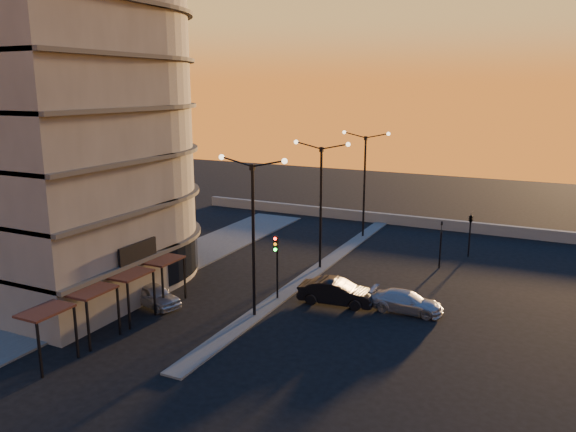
% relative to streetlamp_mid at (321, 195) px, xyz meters
% --- Properties ---
extents(ground, '(120.00, 120.00, 0.00)m').
position_rel_streetlamp_mid_xyz_m(ground, '(0.00, -10.00, -5.59)').
color(ground, black).
rests_on(ground, ground).
extents(sidewalk_west, '(5.00, 40.00, 0.12)m').
position_rel_streetlamp_mid_xyz_m(sidewalk_west, '(-10.50, -6.00, -5.53)').
color(sidewalk_west, '#484845').
rests_on(sidewalk_west, ground).
extents(median, '(1.20, 36.00, 0.12)m').
position_rel_streetlamp_mid_xyz_m(median, '(0.00, 0.00, -5.53)').
color(median, '#484845').
rests_on(median, ground).
extents(parapet, '(44.00, 0.50, 1.00)m').
position_rel_streetlamp_mid_xyz_m(parapet, '(2.00, 16.00, -5.09)').
color(parapet, slate).
rests_on(parapet, ground).
extents(building, '(14.35, 17.08, 25.00)m').
position_rel_streetlamp_mid_xyz_m(building, '(-14.00, -9.97, 6.32)').
color(building, '#625E57').
rests_on(building, ground).
extents(streetlamp_near, '(4.32, 0.32, 9.51)m').
position_rel_streetlamp_mid_xyz_m(streetlamp_near, '(0.00, -10.00, 0.00)').
color(streetlamp_near, black).
rests_on(streetlamp_near, ground).
extents(streetlamp_mid, '(4.32, 0.32, 9.51)m').
position_rel_streetlamp_mid_xyz_m(streetlamp_mid, '(0.00, 0.00, 0.00)').
color(streetlamp_mid, black).
rests_on(streetlamp_mid, ground).
extents(streetlamp_far, '(4.32, 0.32, 9.51)m').
position_rel_streetlamp_mid_xyz_m(streetlamp_far, '(0.00, 10.00, 0.00)').
color(streetlamp_far, black).
rests_on(streetlamp_far, ground).
extents(traffic_light_main, '(0.28, 0.44, 4.25)m').
position_rel_streetlamp_mid_xyz_m(traffic_light_main, '(0.00, -7.13, -2.70)').
color(traffic_light_main, black).
rests_on(traffic_light_main, ground).
extents(signal_east_a, '(0.13, 0.16, 3.60)m').
position_rel_streetlamp_mid_xyz_m(signal_east_a, '(8.00, 4.00, -3.66)').
color(signal_east_a, black).
rests_on(signal_east_a, ground).
extents(signal_east_b, '(0.42, 1.99, 3.60)m').
position_rel_streetlamp_mid_xyz_m(signal_east_b, '(9.50, 8.00, -2.49)').
color(signal_east_b, black).
rests_on(signal_east_b, ground).
extents(car_hatchback, '(4.31, 2.59, 1.37)m').
position_rel_streetlamp_mid_xyz_m(car_hatchback, '(-6.50, -11.18, -4.91)').
color(car_hatchback, '#B2B5BA').
rests_on(car_hatchback, ground).
extents(car_sedan, '(4.90, 2.16, 1.56)m').
position_rel_streetlamp_mid_xyz_m(car_sedan, '(3.64, -6.02, -4.81)').
color(car_sedan, black).
rests_on(car_sedan, ground).
extents(car_wagon, '(4.39, 1.83, 1.27)m').
position_rel_streetlamp_mid_xyz_m(car_wagon, '(7.86, -5.33, -4.96)').
color(car_wagon, '#A0A1A7').
rests_on(car_wagon, ground).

